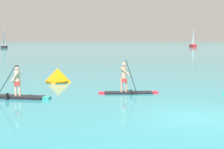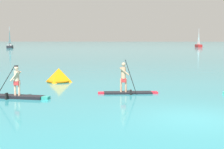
{
  "view_description": "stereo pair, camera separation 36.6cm",
  "coord_description": "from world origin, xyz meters",
  "px_view_note": "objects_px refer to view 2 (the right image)",
  "views": [
    {
      "loc": [
        -2.76,
        -12.75,
        3.04
      ],
      "look_at": [
        -3.49,
        6.76,
        0.9
      ],
      "focal_mm": 54.79,
      "sensor_mm": 36.0,
      "label": 1
    },
    {
      "loc": [
        -2.4,
        -12.74,
        3.04
      ],
      "look_at": [
        -3.49,
        6.76,
        0.9
      ],
      "focal_mm": 54.79,
      "sensor_mm": 36.0,
      "label": 2
    }
  ],
  "objects_px": {
    "paddleboarder_near_left": "(16,92)",
    "race_marker_buoy": "(59,76)",
    "sailboat_left_horizon": "(10,45)",
    "sailboat_right_horizon": "(199,45)",
    "paddleboarder_mid_center": "(127,87)"
  },
  "relations": [
    {
      "from": "paddleboarder_near_left",
      "to": "race_marker_buoy",
      "type": "relative_size",
      "value": 2.09
    },
    {
      "from": "sailboat_left_horizon",
      "to": "sailboat_right_horizon",
      "type": "xyz_separation_m",
      "value": [
        54.47,
        9.65,
        -0.03
      ]
    },
    {
      "from": "paddleboarder_near_left",
      "to": "paddleboarder_mid_center",
      "type": "height_order",
      "value": "paddleboarder_mid_center"
    },
    {
      "from": "paddleboarder_mid_center",
      "to": "race_marker_buoy",
      "type": "height_order",
      "value": "paddleboarder_mid_center"
    },
    {
      "from": "sailboat_left_horizon",
      "to": "sailboat_right_horizon",
      "type": "relative_size",
      "value": 1.07
    },
    {
      "from": "sailboat_right_horizon",
      "to": "paddleboarder_near_left",
      "type": "bearing_deg",
      "value": 160.82
    },
    {
      "from": "paddleboarder_near_left",
      "to": "paddleboarder_mid_center",
      "type": "distance_m",
      "value": 5.76
    },
    {
      "from": "race_marker_buoy",
      "to": "paddleboarder_mid_center",
      "type": "bearing_deg",
      "value": -44.19
    },
    {
      "from": "sailboat_right_horizon",
      "to": "race_marker_buoy",
      "type": "bearing_deg",
      "value": 160.15
    },
    {
      "from": "paddleboarder_near_left",
      "to": "paddleboarder_mid_center",
      "type": "xyz_separation_m",
      "value": [
        5.5,
        1.71,
        0.09
      ]
    },
    {
      "from": "paddleboarder_near_left",
      "to": "race_marker_buoy",
      "type": "xyz_separation_m",
      "value": [
        0.82,
        6.25,
        0.12
      ]
    },
    {
      "from": "paddleboarder_near_left",
      "to": "sailboat_right_horizon",
      "type": "distance_m",
      "value": 91.64
    },
    {
      "from": "paddleboarder_near_left",
      "to": "race_marker_buoy",
      "type": "height_order",
      "value": "paddleboarder_near_left"
    },
    {
      "from": "paddleboarder_mid_center",
      "to": "sailboat_right_horizon",
      "type": "bearing_deg",
      "value": 70.07
    },
    {
      "from": "paddleboarder_mid_center",
      "to": "sailboat_right_horizon",
      "type": "relative_size",
      "value": 0.58
    }
  ]
}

